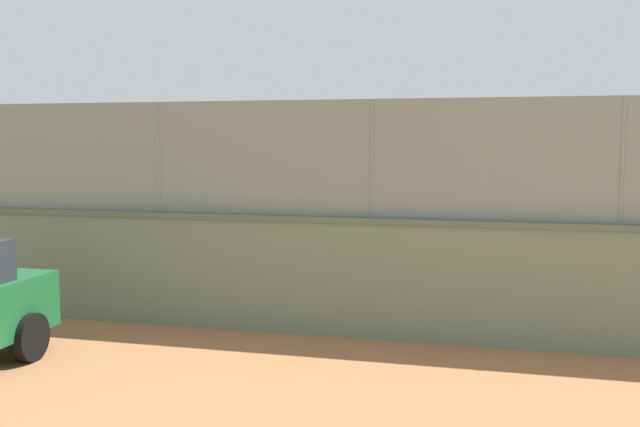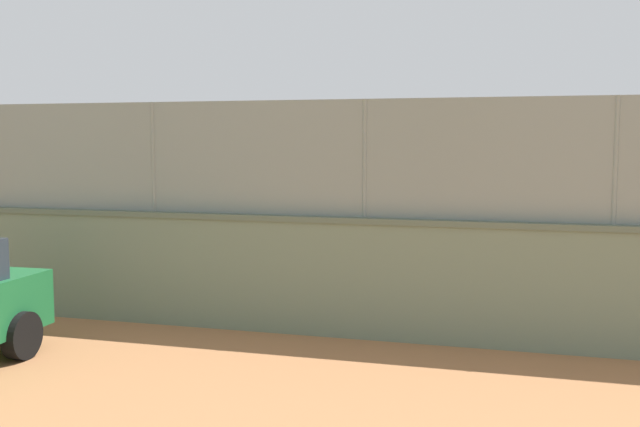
{
  "view_description": "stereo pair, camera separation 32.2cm",
  "coord_description": "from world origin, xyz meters",
  "px_view_note": "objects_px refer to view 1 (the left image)",
  "views": [
    {
      "loc": [
        -1.17,
        21.4,
        2.81
      ],
      "look_at": [
        2.87,
        6.72,
        1.3
      ],
      "focal_mm": 42.17,
      "sensor_mm": 36.0,
      "label": 1
    },
    {
      "loc": [
        -1.47,
        21.32,
        2.81
      ],
      "look_at": [
        2.87,
        6.72,
        1.3
      ],
      "focal_mm": 42.17,
      "sensor_mm": 36.0,
      "label": 2
    }
  ],
  "objects_px": {
    "player_baseline_waiting": "(258,215)",
    "courtside_bench": "(105,274)",
    "sports_ball": "(396,266)",
    "player_crossing_court": "(442,217)"
  },
  "relations": [
    {
      "from": "player_baseline_waiting",
      "to": "courtside_bench",
      "type": "bearing_deg",
      "value": 84.18
    },
    {
      "from": "sports_ball",
      "to": "courtside_bench",
      "type": "distance_m",
      "value": 6.16
    },
    {
      "from": "sports_ball",
      "to": "player_crossing_court",
      "type": "bearing_deg",
      "value": -114.51
    },
    {
      "from": "player_baseline_waiting",
      "to": "sports_ball",
      "type": "relative_size",
      "value": 7.86
    },
    {
      "from": "player_crossing_court",
      "to": "player_baseline_waiting",
      "type": "height_order",
      "value": "player_crossing_court"
    },
    {
      "from": "courtside_bench",
      "to": "player_crossing_court",
      "type": "bearing_deg",
      "value": -131.38
    },
    {
      "from": "player_baseline_waiting",
      "to": "sports_ball",
      "type": "height_order",
      "value": "player_baseline_waiting"
    },
    {
      "from": "player_crossing_court",
      "to": "courtside_bench",
      "type": "xyz_separation_m",
      "value": [
        5.23,
        5.93,
        -0.55
      ]
    },
    {
      "from": "player_crossing_court",
      "to": "sports_ball",
      "type": "relative_size",
      "value": 8.6
    },
    {
      "from": "player_baseline_waiting",
      "to": "courtside_bench",
      "type": "relative_size",
      "value": 0.97
    }
  ]
}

